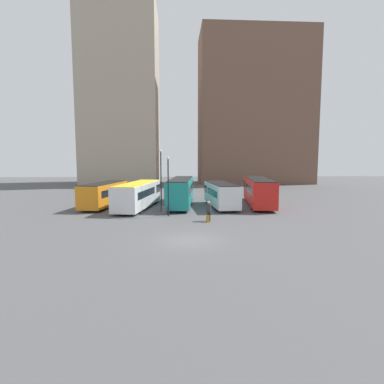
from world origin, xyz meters
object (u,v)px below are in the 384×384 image
at_px(bus_1, 139,194).
at_px(bus_4, 258,190).
at_px(bus_2, 181,191).
at_px(lamp_post_0, 161,176).
at_px(suitcase, 208,218).
at_px(bus_0, 105,194).
at_px(trash_bin, 164,211).
at_px(bus_3, 221,194).
at_px(traveler, 209,209).
at_px(lamp_post_1, 168,182).

height_order(bus_1, bus_4, bus_4).
height_order(bus_2, lamp_post_0, lamp_post_0).
bearing_deg(suitcase, bus_0, 33.87).
height_order(suitcase, trash_bin, suitcase).
height_order(bus_3, lamp_post_0, lamp_post_0).
xyz_separation_m(bus_3, traveler, (-2.32, -8.03, -0.44)).
height_order(bus_1, bus_3, bus_1).
relative_size(bus_0, lamp_post_1, 1.64).
bearing_deg(bus_1, bus_4, -74.16).
relative_size(bus_1, trash_bin, 13.53).
bearing_deg(trash_bin, suitcase, -43.59).
bearing_deg(bus_1, trash_bin, -137.34).
bearing_deg(bus_0, bus_2, -76.30).
height_order(bus_3, traveler, bus_3).
height_order(traveler, lamp_post_0, lamp_post_0).
relative_size(bus_2, lamp_post_1, 2.13).
height_order(bus_3, trash_bin, bus_3).
height_order(bus_4, traveler, bus_4).
height_order(bus_2, bus_4, bus_2).
relative_size(bus_1, suitcase, 12.54).
distance_m(traveler, suitcase, 0.91).
height_order(traveler, lamp_post_1, lamp_post_1).
distance_m(lamp_post_0, lamp_post_1, 2.75).
relative_size(bus_3, lamp_post_0, 1.41).
bearing_deg(bus_3, bus_0, 81.46).
relative_size(bus_3, suitcase, 9.99).
relative_size(bus_2, bus_4, 0.98).
bearing_deg(bus_2, bus_4, -85.85).
relative_size(bus_3, bus_4, 0.73).
bearing_deg(lamp_post_0, bus_1, 133.74).
bearing_deg(lamp_post_1, suitcase, -40.58).
height_order(bus_1, trash_bin, bus_1).
distance_m(bus_1, traveler, 10.69).
bearing_deg(traveler, bus_0, 35.68).
bearing_deg(trash_bin, bus_1, 123.38).
bearing_deg(bus_0, bus_3, -85.25).
height_order(lamp_post_0, trash_bin, lamp_post_0).
xyz_separation_m(bus_0, trash_bin, (7.17, -5.90, -1.10)).
distance_m(bus_1, bus_3, 9.47).
height_order(lamp_post_0, lamp_post_1, lamp_post_0).
bearing_deg(lamp_post_0, suitcase, -52.35).
bearing_deg(bus_0, trash_bin, -119.90).
xyz_separation_m(bus_2, bus_3, (4.57, -1.79, -0.24)).
height_order(bus_1, suitcase, bus_1).
xyz_separation_m(bus_1, bus_4, (14.31, 1.65, 0.18)).
relative_size(bus_3, lamp_post_1, 1.59).
distance_m(bus_0, bus_4, 18.42).
bearing_deg(bus_3, bus_4, -76.02).
height_order(bus_0, traveler, bus_0).
xyz_separation_m(traveler, lamp_post_0, (-4.45, 5.10, 2.69)).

